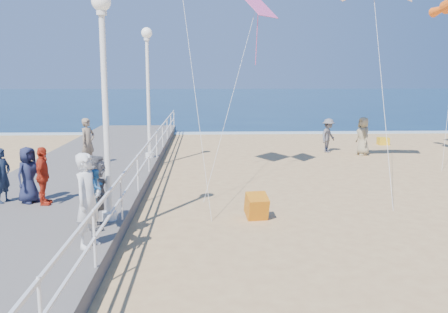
{
  "coord_description": "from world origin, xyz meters",
  "views": [
    {
      "loc": [
        -3.04,
        -11.74,
        3.92
      ],
      "look_at": [
        -2.5,
        2.0,
        1.6
      ],
      "focal_mm": 40.0,
      "sensor_mm": 36.0,
      "label": 1
    }
  ],
  "objects_px": {
    "toddler_held": "(97,187)",
    "spectator_4": "(28,175)",
    "woman_holding_toddler": "(88,200)",
    "spectator_0": "(3,175)",
    "beach_walker_a": "(328,136)",
    "spectator_5": "(96,192)",
    "box_kite": "(257,208)",
    "beach_chair_left": "(383,141)",
    "beach_walker_c": "(363,136)",
    "spectator_3": "(43,176)",
    "lamp_post_far": "(148,79)",
    "lamp_post_mid": "(104,84)",
    "spectator_6": "(88,142)"
  },
  "relations": [
    {
      "from": "toddler_held",
      "to": "spectator_4",
      "type": "bearing_deg",
      "value": 59.34
    },
    {
      "from": "woman_holding_toddler",
      "to": "toddler_held",
      "type": "distance_m",
      "value": 0.33
    },
    {
      "from": "toddler_held",
      "to": "spectator_0",
      "type": "height_order",
      "value": "toddler_held"
    },
    {
      "from": "woman_holding_toddler",
      "to": "beach_walker_a",
      "type": "height_order",
      "value": "woman_holding_toddler"
    },
    {
      "from": "woman_holding_toddler",
      "to": "spectator_5",
      "type": "height_order",
      "value": "woman_holding_toddler"
    },
    {
      "from": "toddler_held",
      "to": "box_kite",
      "type": "xyz_separation_m",
      "value": [
        3.6,
        2.95,
        -1.32
      ]
    },
    {
      "from": "woman_holding_toddler",
      "to": "beach_chair_left",
      "type": "relative_size",
      "value": 3.53
    },
    {
      "from": "beach_walker_c",
      "to": "beach_chair_left",
      "type": "xyz_separation_m",
      "value": [
        2.22,
        3.36,
        -0.72
      ]
    },
    {
      "from": "spectator_3",
      "to": "beach_walker_c",
      "type": "relative_size",
      "value": 0.86
    },
    {
      "from": "toddler_held",
      "to": "spectator_5",
      "type": "xyz_separation_m",
      "value": [
        -0.27,
        1.12,
        -0.37
      ]
    },
    {
      "from": "beach_walker_c",
      "to": "spectator_0",
      "type": "bearing_deg",
      "value": -64.82
    },
    {
      "from": "lamp_post_far",
      "to": "spectator_4",
      "type": "relative_size",
      "value": 3.44
    },
    {
      "from": "box_kite",
      "to": "woman_holding_toddler",
      "type": "bearing_deg",
      "value": -149.3
    },
    {
      "from": "woman_holding_toddler",
      "to": "beach_walker_a",
      "type": "relative_size",
      "value": 1.15
    },
    {
      "from": "spectator_4",
      "to": "lamp_post_far",
      "type": "bearing_deg",
      "value": 11.86
    },
    {
      "from": "spectator_3",
      "to": "spectator_5",
      "type": "distance_m",
      "value": 2.79
    },
    {
      "from": "lamp_post_mid",
      "to": "beach_chair_left",
      "type": "height_order",
      "value": "lamp_post_mid"
    },
    {
      "from": "beach_walker_c",
      "to": "lamp_post_mid",
      "type": "bearing_deg",
      "value": -52.18
    },
    {
      "from": "toddler_held",
      "to": "beach_walker_c",
      "type": "distance_m",
      "value": 16.63
    },
    {
      "from": "lamp_post_far",
      "to": "spectator_3",
      "type": "height_order",
      "value": "lamp_post_far"
    },
    {
      "from": "beach_walker_a",
      "to": "woman_holding_toddler",
      "type": "bearing_deg",
      "value": -170.13
    },
    {
      "from": "woman_holding_toddler",
      "to": "beach_walker_c",
      "type": "xyz_separation_m",
      "value": [
        9.96,
        13.57,
        -0.45
      ]
    },
    {
      "from": "beach_walker_a",
      "to": "box_kite",
      "type": "xyz_separation_m",
      "value": [
        -4.73,
        -11.28,
        -0.55
      ]
    },
    {
      "from": "lamp_post_mid",
      "to": "spectator_3",
      "type": "bearing_deg",
      "value": 143.62
    },
    {
      "from": "lamp_post_far",
      "to": "beach_chair_left",
      "type": "xyz_separation_m",
      "value": [
        12.13,
        6.07,
        -3.46
      ]
    },
    {
      "from": "spectator_6",
      "to": "beach_walker_c",
      "type": "xyz_separation_m",
      "value": [
        12.04,
        4.48,
        -0.39
      ]
    },
    {
      "from": "lamp_post_far",
      "to": "box_kite",
      "type": "bearing_deg",
      "value": -64.52
    },
    {
      "from": "spectator_4",
      "to": "woman_holding_toddler",
      "type": "bearing_deg",
      "value": -115.1
    },
    {
      "from": "lamp_post_mid",
      "to": "spectator_4",
      "type": "height_order",
      "value": "lamp_post_mid"
    },
    {
      "from": "woman_holding_toddler",
      "to": "beach_walker_c",
      "type": "height_order",
      "value": "woman_holding_toddler"
    },
    {
      "from": "spectator_4",
      "to": "beach_walker_c",
      "type": "bearing_deg",
      "value": -20.43
    },
    {
      "from": "spectator_5",
      "to": "spectator_6",
      "type": "height_order",
      "value": "spectator_6"
    },
    {
      "from": "toddler_held",
      "to": "box_kite",
      "type": "height_order",
      "value": "toddler_held"
    },
    {
      "from": "lamp_post_far",
      "to": "beach_walker_a",
      "type": "relative_size",
      "value": 3.14
    },
    {
      "from": "lamp_post_far",
      "to": "beach_walker_c",
      "type": "distance_m",
      "value": 10.63
    },
    {
      "from": "spectator_4",
      "to": "box_kite",
      "type": "distance_m",
      "value": 6.27
    },
    {
      "from": "spectator_4",
      "to": "beach_chair_left",
      "type": "distance_m",
      "value": 19.81
    },
    {
      "from": "lamp_post_mid",
      "to": "toddler_held",
      "type": "relative_size",
      "value": 7.23
    },
    {
      "from": "spectator_4",
      "to": "beach_walker_a",
      "type": "bearing_deg",
      "value": -14.59
    },
    {
      "from": "spectator_3",
      "to": "lamp_post_mid",
      "type": "bearing_deg",
      "value": -131.32
    },
    {
      "from": "lamp_post_mid",
      "to": "toddler_held",
      "type": "bearing_deg",
      "value": -86.66
    },
    {
      "from": "lamp_post_mid",
      "to": "beach_walker_a",
      "type": "bearing_deg",
      "value": 56.04
    },
    {
      "from": "beach_walker_a",
      "to": "lamp_post_far",
      "type": "bearing_deg",
      "value": 153.05
    },
    {
      "from": "lamp_post_far",
      "to": "woman_holding_toddler",
      "type": "height_order",
      "value": "lamp_post_far"
    },
    {
      "from": "toddler_held",
      "to": "beach_walker_c",
      "type": "bearing_deg",
      "value": -13.73
    },
    {
      "from": "spectator_0",
      "to": "box_kite",
      "type": "distance_m",
      "value": 6.98
    },
    {
      "from": "woman_holding_toddler",
      "to": "spectator_3",
      "type": "distance_m",
      "value": 3.9
    },
    {
      "from": "woman_holding_toddler",
      "to": "spectator_5",
      "type": "distance_m",
      "value": 1.28
    },
    {
      "from": "toddler_held",
      "to": "spectator_4",
      "type": "distance_m",
      "value": 4.33
    },
    {
      "from": "lamp_post_mid",
      "to": "spectator_5",
      "type": "xyz_separation_m",
      "value": [
        -0.17,
        -0.59,
        -2.41
      ]
    }
  ]
}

